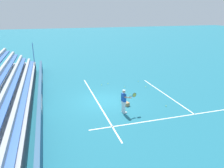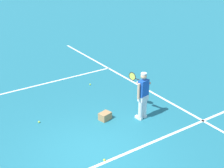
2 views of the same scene
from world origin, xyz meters
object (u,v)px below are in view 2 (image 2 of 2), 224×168
(tennis_player, at_px, (143,95))
(ball_box_cardboard, at_px, (105,116))
(tennis_ball_far_left, at_px, (90,84))
(tennis_ball_on_baseline, at_px, (39,122))
(tennis_ball_midcourt, at_px, (104,160))

(tennis_player, height_order, ball_box_cardboard, tennis_player)
(tennis_ball_far_left, distance_m, tennis_ball_on_baseline, 3.48)
(tennis_player, xyz_separation_m, tennis_ball_on_baseline, (-3.13, 1.70, -0.86))
(tennis_player, distance_m, ball_box_cardboard, 1.50)
(tennis_player, bearing_deg, tennis_ball_far_left, 91.79)
(tennis_player, height_order, tennis_ball_on_baseline, tennis_player)
(tennis_ball_far_left, height_order, tennis_ball_on_baseline, same)
(tennis_ball_on_baseline, bearing_deg, tennis_player, -28.50)
(tennis_ball_on_baseline, bearing_deg, ball_box_cardboard, -28.05)
(tennis_ball_far_left, bearing_deg, tennis_ball_midcourt, -115.70)
(tennis_ball_midcourt, relative_size, tennis_ball_far_left, 1.00)
(tennis_player, relative_size, ball_box_cardboard, 4.29)
(tennis_player, relative_size, tennis_ball_far_left, 25.98)
(ball_box_cardboard, height_order, tennis_ball_far_left, ball_box_cardboard)
(tennis_ball_midcourt, bearing_deg, ball_box_cardboard, 56.88)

